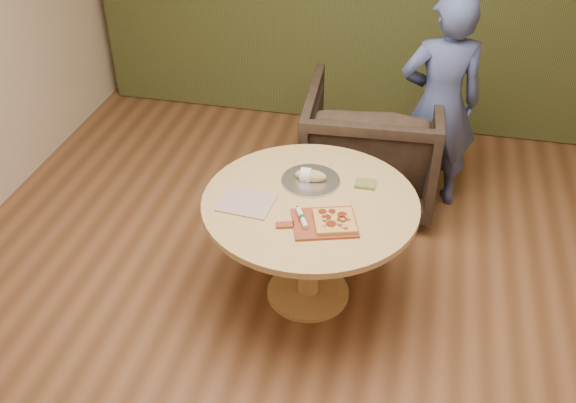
{
  "coord_description": "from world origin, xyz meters",
  "views": [
    {
      "loc": [
        0.55,
        -2.51,
        2.93
      ],
      "look_at": [
        -0.07,
        0.25,
        0.88
      ],
      "focal_mm": 40.0,
      "sensor_mm": 36.0,
      "label": 1
    }
  ],
  "objects_px": {
    "pedestal_table": "(310,219)",
    "armchair": "(371,140)",
    "serving_tray": "(311,180)",
    "cutlery_roll": "(302,218)",
    "flatbread_pizza": "(335,221)",
    "person_standing": "(440,105)",
    "bread_roll": "(309,175)",
    "pizza_paddle": "(323,223)"
  },
  "relations": [
    {
      "from": "pedestal_table",
      "to": "serving_tray",
      "type": "distance_m",
      "value": 0.24
    },
    {
      "from": "pedestal_table",
      "to": "bread_roll",
      "type": "distance_m",
      "value": 0.27
    },
    {
      "from": "pizza_paddle",
      "to": "serving_tray",
      "type": "distance_m",
      "value": 0.42
    },
    {
      "from": "pedestal_table",
      "to": "bread_roll",
      "type": "relative_size",
      "value": 6.58
    },
    {
      "from": "pedestal_table",
      "to": "person_standing",
      "type": "xyz_separation_m",
      "value": [
        0.69,
        1.25,
        0.21
      ]
    },
    {
      "from": "flatbread_pizza",
      "to": "armchair",
      "type": "bearing_deg",
      "value": 87.67
    },
    {
      "from": "serving_tray",
      "to": "cutlery_roll",
      "type": "bearing_deg",
      "value": -85.6
    },
    {
      "from": "flatbread_pizza",
      "to": "armchair",
      "type": "distance_m",
      "value": 1.43
    },
    {
      "from": "pizza_paddle",
      "to": "flatbread_pizza",
      "type": "height_order",
      "value": "flatbread_pizza"
    },
    {
      "from": "pizza_paddle",
      "to": "person_standing",
      "type": "relative_size",
      "value": 0.29
    },
    {
      "from": "bread_roll",
      "to": "serving_tray",
      "type": "bearing_deg",
      "value": -0.0
    },
    {
      "from": "flatbread_pizza",
      "to": "person_standing",
      "type": "xyz_separation_m",
      "value": [
        0.52,
        1.45,
        0.04
      ]
    },
    {
      "from": "person_standing",
      "to": "armchair",
      "type": "bearing_deg",
      "value": -8.01
    },
    {
      "from": "pedestal_table",
      "to": "person_standing",
      "type": "height_order",
      "value": "person_standing"
    },
    {
      "from": "armchair",
      "to": "pedestal_table",
      "type": "bearing_deg",
      "value": 75.73
    },
    {
      "from": "pedestal_table",
      "to": "flatbread_pizza",
      "type": "distance_m",
      "value": 0.31
    },
    {
      "from": "cutlery_roll",
      "to": "bread_roll",
      "type": "distance_m",
      "value": 0.41
    },
    {
      "from": "person_standing",
      "to": "cutlery_roll",
      "type": "bearing_deg",
      "value": 51.53
    },
    {
      "from": "pizza_paddle",
      "to": "flatbread_pizza",
      "type": "bearing_deg",
      "value": -10.09
    },
    {
      "from": "pedestal_table",
      "to": "cutlery_roll",
      "type": "bearing_deg",
      "value": -91.24
    },
    {
      "from": "pizza_paddle",
      "to": "armchair",
      "type": "bearing_deg",
      "value": 67.53
    },
    {
      "from": "pedestal_table",
      "to": "bread_roll",
      "type": "bearing_deg",
      "value": 103.29
    },
    {
      "from": "cutlery_roll",
      "to": "person_standing",
      "type": "relative_size",
      "value": 0.11
    },
    {
      "from": "cutlery_roll",
      "to": "person_standing",
      "type": "height_order",
      "value": "person_standing"
    },
    {
      "from": "armchair",
      "to": "pizza_paddle",
      "type": "bearing_deg",
      "value": 81.7
    },
    {
      "from": "pizza_paddle",
      "to": "armchair",
      "type": "distance_m",
      "value": 1.44
    },
    {
      "from": "serving_tray",
      "to": "bread_roll",
      "type": "height_order",
      "value": "bread_roll"
    },
    {
      "from": "flatbread_pizza",
      "to": "cutlery_roll",
      "type": "relative_size",
      "value": 1.47
    },
    {
      "from": "bread_roll",
      "to": "armchair",
      "type": "distance_m",
      "value": 1.09
    },
    {
      "from": "flatbread_pizza",
      "to": "person_standing",
      "type": "relative_size",
      "value": 0.17
    },
    {
      "from": "serving_tray",
      "to": "pizza_paddle",
      "type": "bearing_deg",
      "value": -69.88
    },
    {
      "from": "armchair",
      "to": "bread_roll",
      "type": "bearing_deg",
      "value": 71.38
    },
    {
      "from": "pedestal_table",
      "to": "serving_tray",
      "type": "bearing_deg",
      "value": 100.72
    },
    {
      "from": "pizza_paddle",
      "to": "serving_tray",
      "type": "height_order",
      "value": "serving_tray"
    },
    {
      "from": "bread_roll",
      "to": "person_standing",
      "type": "bearing_deg",
      "value": 55.16
    },
    {
      "from": "cutlery_roll",
      "to": "bread_roll",
      "type": "xyz_separation_m",
      "value": [
        -0.04,
        0.41,
        0.01
      ]
    },
    {
      "from": "flatbread_pizza",
      "to": "serving_tray",
      "type": "distance_m",
      "value": 0.44
    },
    {
      "from": "flatbread_pizza",
      "to": "cutlery_roll",
      "type": "distance_m",
      "value": 0.18
    },
    {
      "from": "pizza_paddle",
      "to": "serving_tray",
      "type": "relative_size",
      "value": 1.33
    },
    {
      "from": "bread_roll",
      "to": "person_standing",
      "type": "height_order",
      "value": "person_standing"
    },
    {
      "from": "pizza_paddle",
      "to": "person_standing",
      "type": "bearing_deg",
      "value": 50.72
    },
    {
      "from": "pedestal_table",
      "to": "armchair",
      "type": "bearing_deg",
      "value": 79.09
    }
  ]
}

